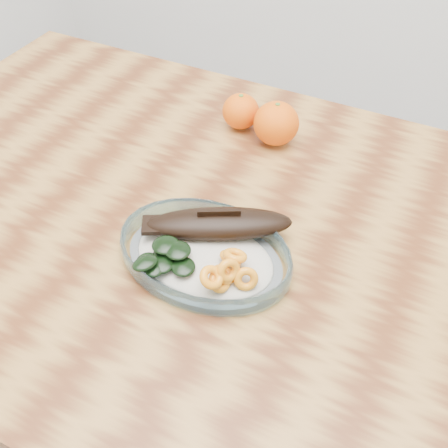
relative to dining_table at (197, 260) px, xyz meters
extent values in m
plane|color=slate|center=(0.00, 0.00, -0.65)|extent=(3.00, 3.00, 0.00)
cube|color=#5F3016|center=(0.00, 0.00, 0.08)|extent=(1.20, 0.80, 0.04)
cylinder|color=brown|center=(-0.54, 0.34, -0.30)|extent=(0.06, 0.06, 0.71)
ellipsoid|color=white|center=(0.06, -0.07, 0.10)|extent=(0.45, 0.32, 0.01)
torus|color=#86BACF|center=(0.06, -0.07, 0.11)|extent=(0.45, 0.45, 0.03)
ellipsoid|color=silver|center=(0.06, -0.07, 0.12)|extent=(0.40, 0.28, 0.02)
ellipsoid|color=black|center=(0.06, -0.03, 0.15)|extent=(0.21, 0.15, 0.04)
ellipsoid|color=black|center=(0.06, -0.03, 0.14)|extent=(0.18, 0.13, 0.02)
cube|color=black|center=(-0.02, -0.07, 0.15)|extent=(0.05, 0.05, 0.01)
cube|color=black|center=(0.06, -0.03, 0.16)|extent=(0.06, 0.03, 0.02)
torus|color=orange|center=(0.10, -0.08, 0.14)|extent=(0.04, 0.04, 0.04)
torus|color=orange|center=(0.10, -0.10, 0.14)|extent=(0.05, 0.04, 0.03)
torus|color=orange|center=(0.10, -0.12, 0.14)|extent=(0.04, 0.04, 0.04)
torus|color=orange|center=(0.13, -0.10, 0.14)|extent=(0.04, 0.04, 0.04)
torus|color=orange|center=(0.09, -0.13, 0.15)|extent=(0.04, 0.04, 0.03)
torus|color=orange|center=(0.11, -0.08, 0.15)|extent=(0.05, 0.05, 0.03)
torus|color=orange|center=(0.11, -0.11, 0.15)|extent=(0.03, 0.05, 0.04)
ellipsoid|color=black|center=(0.05, -0.11, 0.14)|extent=(0.05, 0.05, 0.01)
ellipsoid|color=black|center=(0.01, -0.13, 0.14)|extent=(0.04, 0.04, 0.01)
ellipsoid|color=black|center=(0.00, -0.13, 0.14)|extent=(0.04, 0.04, 0.01)
ellipsoid|color=black|center=(0.01, -0.11, 0.14)|extent=(0.04, 0.04, 0.01)
ellipsoid|color=black|center=(0.02, -0.12, 0.14)|extent=(0.05, 0.05, 0.01)
ellipsoid|color=black|center=(0.00, -0.14, 0.15)|extent=(0.04, 0.04, 0.01)
ellipsoid|color=black|center=(0.03, -0.10, 0.15)|extent=(0.05, 0.05, 0.01)
ellipsoid|color=black|center=(0.01, -0.10, 0.15)|extent=(0.05, 0.05, 0.01)
sphere|color=#FF4205|center=(0.04, 0.23, 0.14)|extent=(0.08, 0.08, 0.08)
sphere|color=#FF4205|center=(-0.04, 0.25, 0.13)|extent=(0.07, 0.07, 0.07)
camera|label=1|loc=(0.31, -0.53, 0.68)|focal=45.00mm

